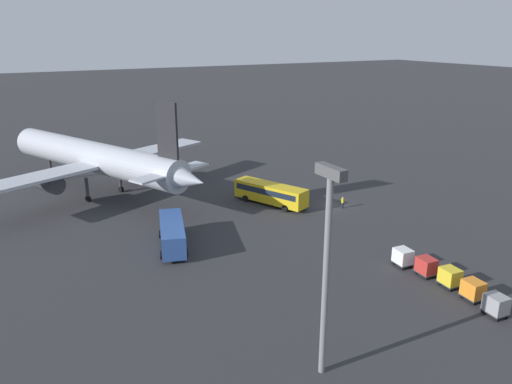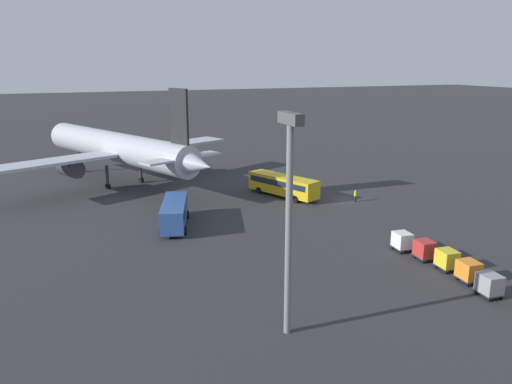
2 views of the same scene
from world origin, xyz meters
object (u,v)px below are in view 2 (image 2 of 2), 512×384
(airplane, at_px, (118,148))
(cargo_cart_red, at_px, (425,249))
(shuttle_bus_near, at_px, (283,184))
(worker_person, at_px, (355,196))
(cargo_cart_grey, at_px, (490,284))
(cargo_cart_yellow, at_px, (447,259))
(shuttle_bus_far, at_px, (174,211))
(cargo_cart_orange, at_px, (469,270))
(cargo_cart_white, at_px, (402,240))

(airplane, relative_size, cargo_cart_red, 20.86)
(cargo_cart_red, bearing_deg, airplane, 28.73)
(shuttle_bus_near, height_order, worker_person, shuttle_bus_near)
(cargo_cart_grey, height_order, cargo_cart_yellow, same)
(worker_person, relative_size, cargo_cart_yellow, 0.82)
(worker_person, relative_size, cargo_cart_grey, 0.82)
(worker_person, distance_m, cargo_cart_red, 22.26)
(shuttle_bus_far, relative_size, worker_person, 6.09)
(airplane, relative_size, shuttle_bus_near, 3.64)
(cargo_cart_yellow, bearing_deg, cargo_cart_orange, 177.28)
(worker_person, xyz_separation_m, cargo_cart_red, (-21.55, 5.59, 0.32))
(cargo_cart_grey, height_order, cargo_cart_red, same)
(worker_person, bearing_deg, shuttle_bus_near, 51.42)
(cargo_cart_orange, bearing_deg, cargo_cart_grey, 169.71)
(airplane, xyz_separation_m, cargo_cart_grey, (-54.01, -24.38, -4.93))
(airplane, xyz_separation_m, cargo_cart_orange, (-51.08, -24.91, -4.93))
(cargo_cart_grey, xyz_separation_m, cargo_cart_orange, (2.93, -0.53, 0.00))
(worker_person, distance_m, cargo_cart_grey, 30.93)
(worker_person, distance_m, cargo_cart_yellow, 25.05)
(cargo_cart_red, distance_m, cargo_cart_white, 2.98)
(cargo_cart_white, bearing_deg, cargo_cart_grey, -179.46)
(shuttle_bus_far, distance_m, cargo_cart_red, 29.45)
(cargo_cart_grey, distance_m, cargo_cart_yellow, 5.90)
(cargo_cart_grey, bearing_deg, cargo_cart_white, 0.54)
(shuttle_bus_near, relative_size, cargo_cart_red, 5.73)
(airplane, bearing_deg, worker_person, -151.95)
(shuttle_bus_near, xyz_separation_m, cargo_cart_orange, (-34.16, -2.99, -0.69))
(cargo_cart_orange, bearing_deg, shuttle_bus_far, 39.38)
(shuttle_bus_near, relative_size, cargo_cart_grey, 5.73)
(airplane, bearing_deg, cargo_cart_white, -174.18)
(airplane, relative_size, cargo_cart_white, 20.86)
(worker_person, bearing_deg, cargo_cart_grey, 168.81)
(shuttle_bus_far, relative_size, cargo_cart_grey, 5.00)
(worker_person, height_order, cargo_cart_orange, cargo_cart_orange)
(cargo_cart_grey, relative_size, cargo_cart_red, 1.00)
(shuttle_bus_far, bearing_deg, cargo_cart_grey, -127.43)
(shuttle_bus_near, bearing_deg, cargo_cart_white, 162.07)
(cargo_cart_red, height_order, cargo_cart_white, same)
(cargo_cart_yellow, bearing_deg, shuttle_bus_near, 5.73)
(shuttle_bus_far, distance_m, cargo_cart_orange, 33.83)
(cargo_cart_red, bearing_deg, cargo_cart_orange, -178.82)
(worker_person, bearing_deg, cargo_cart_yellow, 167.71)
(shuttle_bus_near, bearing_deg, cargo_cart_orange, 161.79)
(shuttle_bus_near, height_order, cargo_cart_red, shuttle_bus_near)
(shuttle_bus_far, relative_size, cargo_cart_orange, 5.00)
(cargo_cart_orange, relative_size, cargo_cart_red, 1.00)
(cargo_cart_yellow, bearing_deg, shuttle_bus_far, 42.94)
(shuttle_bus_near, xyz_separation_m, cargo_cart_yellow, (-31.23, -3.13, -0.69))
(worker_person, bearing_deg, shuttle_bus_far, 92.68)
(shuttle_bus_near, distance_m, worker_person, 10.87)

